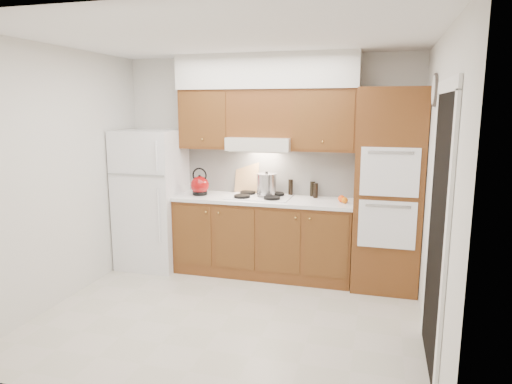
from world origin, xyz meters
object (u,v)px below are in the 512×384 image
(fridge, at_px, (152,199))
(kettle, at_px, (200,185))
(stock_pot, at_px, (267,184))
(oven_cabinet, at_px, (388,191))

(fridge, height_order, kettle, fridge)
(fridge, height_order, stock_pot, fridge)
(stock_pot, bearing_deg, oven_cabinet, -3.45)
(stock_pot, bearing_deg, fridge, -175.33)
(kettle, bearing_deg, fridge, -173.93)
(fridge, xyz_separation_m, stock_pot, (1.45, 0.12, 0.23))
(fridge, relative_size, oven_cabinet, 0.78)
(fridge, xyz_separation_m, kettle, (0.64, 0.01, 0.20))
(fridge, bearing_deg, stock_pot, 4.67)
(kettle, bearing_deg, oven_cabinet, 5.51)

